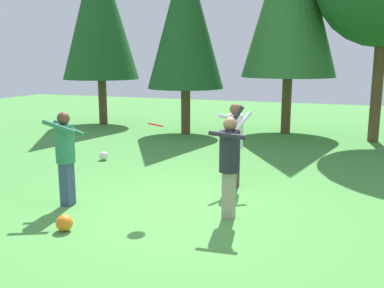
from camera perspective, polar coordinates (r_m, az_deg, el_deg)
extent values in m
plane|color=#4C9342|center=(7.54, -0.42, -9.01)|extent=(40.00, 40.00, 0.00)
cube|color=gray|center=(7.16, 4.95, -6.80)|extent=(0.19, 0.22, 0.80)
cylinder|color=#23232D|center=(6.97, 5.05, -0.96)|extent=(0.34, 0.34, 0.69)
sphere|color=#8C6647|center=(6.89, 5.12, 2.68)|extent=(0.23, 0.23, 0.23)
cylinder|color=#23232D|center=(6.72, 4.69, 1.20)|extent=(0.60, 0.10, 0.13)
cylinder|color=#23232D|center=(7.08, 5.50, 3.07)|extent=(0.38, 0.09, 0.54)
cube|color=#38476B|center=(8.07, -16.36, -5.14)|extent=(0.19, 0.22, 0.80)
cylinder|color=#2D7551|center=(7.90, -16.66, 0.07)|extent=(0.34, 0.34, 0.69)
sphere|color=brown|center=(7.83, -16.85, 3.30)|extent=(0.23, 0.23, 0.23)
cylinder|color=#2D7551|center=(8.04, -16.18, 2.05)|extent=(0.58, 0.21, 0.31)
cylinder|color=#2D7551|center=(7.66, -17.41, 2.18)|extent=(0.59, 0.21, 0.25)
cube|color=#4C382D|center=(8.90, 5.66, -3.16)|extent=(0.19, 0.22, 0.81)
cylinder|color=silver|center=(8.74, 5.75, 1.67)|extent=(0.34, 0.34, 0.71)
sphere|color=brown|center=(8.68, 5.81, 4.65)|extent=(0.23, 0.23, 0.23)
cylinder|color=silver|center=(8.58, 6.78, 2.97)|extent=(0.31, 0.52, 0.41)
cylinder|color=silver|center=(8.84, 4.82, 3.54)|extent=(0.34, 0.57, 0.24)
cylinder|color=red|center=(7.31, -4.87, 2.58)|extent=(0.37, 0.37, 0.09)
sphere|color=white|center=(11.49, -11.76, -1.53)|extent=(0.24, 0.24, 0.24)
sphere|color=orange|center=(6.98, -16.72, -10.09)|extent=(0.26, 0.26, 0.26)
cylinder|color=brown|center=(14.83, 23.58, 7.60)|extent=(0.34, 0.34, 3.82)
cylinder|color=brown|center=(17.75, -11.96, 7.97)|extent=(0.33, 0.33, 3.35)
cone|color=#1E5123|center=(17.83, -12.35, 17.14)|extent=(3.01, 3.01, 5.36)
cylinder|color=brown|center=(15.57, 12.64, 8.08)|extent=(0.34, 0.34, 3.65)
cylinder|color=brown|center=(15.09, -0.86, 6.92)|extent=(0.33, 0.33, 2.95)
cone|color=#1E5123|center=(15.11, -0.89, 16.44)|extent=(2.65, 2.65, 4.72)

